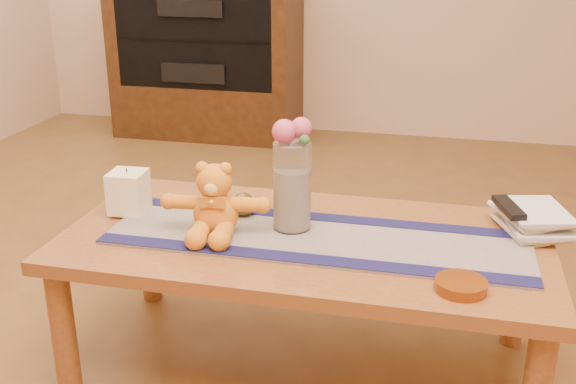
% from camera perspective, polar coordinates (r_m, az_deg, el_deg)
% --- Properties ---
extents(floor, '(5.50, 5.50, 0.00)m').
position_cam_1_polar(floor, '(2.19, 1.31, -14.47)').
color(floor, brown).
rests_on(floor, ground).
extents(coffee_table_top, '(1.40, 0.70, 0.04)m').
position_cam_1_polar(coffee_table_top, '(1.97, 1.42, -4.20)').
color(coffee_table_top, brown).
rests_on(coffee_table_top, floor).
extents(table_leg_fl, '(0.07, 0.07, 0.41)m').
position_cam_1_polar(table_leg_fl, '(2.07, -18.45, -11.21)').
color(table_leg_fl, brown).
rests_on(table_leg_fl, floor).
extents(table_leg_bl, '(0.07, 0.07, 0.41)m').
position_cam_1_polar(table_leg_bl, '(2.51, -11.66, -4.63)').
color(table_leg_bl, brown).
rests_on(table_leg_bl, floor).
extents(table_leg_br, '(0.07, 0.07, 0.41)m').
position_cam_1_polar(table_leg_br, '(2.31, 18.80, -7.66)').
color(table_leg_br, brown).
rests_on(table_leg_br, floor).
extents(persian_runner, '(1.20, 0.36, 0.01)m').
position_cam_1_polar(persian_runner, '(1.94, 2.39, -3.91)').
color(persian_runner, '#201A4B').
rests_on(persian_runner, coffee_table_top).
extents(runner_border_near, '(1.20, 0.07, 0.00)m').
position_cam_1_polar(runner_border_near, '(1.81, 1.51, -5.64)').
color(runner_border_near, '#15143E').
rests_on(runner_border_near, persian_runner).
extents(runner_border_far, '(1.20, 0.07, 0.00)m').
position_cam_1_polar(runner_border_far, '(2.07, 3.16, -2.15)').
color(runner_border_far, '#15143E').
rests_on(runner_border_far, persian_runner).
extents(teddy_bear, '(0.33, 0.28, 0.20)m').
position_cam_1_polar(teddy_bear, '(1.94, -6.17, -0.62)').
color(teddy_bear, orange).
rests_on(teddy_bear, persian_runner).
extents(pillar_candle, '(0.12, 0.12, 0.13)m').
position_cam_1_polar(pillar_candle, '(2.15, -13.34, 0.03)').
color(pillar_candle, '#FEF4BB').
rests_on(pillar_candle, persian_runner).
extents(candle_wick, '(0.00, 0.00, 0.01)m').
position_cam_1_polar(candle_wick, '(2.12, -13.49, 1.81)').
color(candle_wick, black).
rests_on(candle_wick, pillar_candle).
extents(glass_vase, '(0.11, 0.11, 0.26)m').
position_cam_1_polar(glass_vase, '(1.95, 0.34, 0.48)').
color(glass_vase, silver).
rests_on(glass_vase, persian_runner).
extents(potpourri_fill, '(0.09, 0.09, 0.18)m').
position_cam_1_polar(potpourri_fill, '(1.96, 0.34, -0.59)').
color(potpourri_fill, beige).
rests_on(potpourri_fill, glass_vase).
extents(rose_left, '(0.07, 0.07, 0.07)m').
position_cam_1_polar(rose_left, '(1.89, -0.31, 5.13)').
color(rose_left, '#C94666').
rests_on(rose_left, glass_vase).
extents(rose_right, '(0.06, 0.06, 0.06)m').
position_cam_1_polar(rose_right, '(1.89, 1.13, 5.45)').
color(rose_right, '#C94666').
rests_on(rose_right, glass_vase).
extents(blue_flower_back, '(0.04, 0.04, 0.04)m').
position_cam_1_polar(blue_flower_back, '(1.93, 0.88, 5.22)').
color(blue_flower_back, '#464D97').
rests_on(blue_flower_back, glass_vase).
extents(blue_flower_side, '(0.04, 0.04, 0.04)m').
position_cam_1_polar(blue_flower_side, '(1.92, -0.39, 4.95)').
color(blue_flower_side, '#464D97').
rests_on(blue_flower_side, glass_vase).
extents(leaf_sprig, '(0.03, 0.03, 0.03)m').
position_cam_1_polar(leaf_sprig, '(1.87, 1.40, 4.43)').
color(leaf_sprig, '#33662D').
rests_on(leaf_sprig, glass_vase).
extents(bronze_ball, '(0.10, 0.10, 0.07)m').
position_cam_1_polar(bronze_ball, '(2.07, -3.79, -1.04)').
color(bronze_ball, brown).
rests_on(bronze_ball, persian_runner).
extents(book_bottom, '(0.23, 0.27, 0.02)m').
position_cam_1_polar(book_bottom, '(2.07, 17.83, -3.05)').
color(book_bottom, beige).
rests_on(book_bottom, coffee_table_top).
extents(book_lower, '(0.21, 0.25, 0.02)m').
position_cam_1_polar(book_lower, '(2.06, 18.06, -2.61)').
color(book_lower, beige).
rests_on(book_lower, book_bottom).
extents(book_upper, '(0.24, 0.27, 0.02)m').
position_cam_1_polar(book_upper, '(2.06, 17.76, -2.06)').
color(book_upper, beige).
rests_on(book_upper, book_lower).
extents(book_top, '(0.21, 0.26, 0.02)m').
position_cam_1_polar(book_top, '(2.05, 18.13, -1.61)').
color(book_top, beige).
rests_on(book_top, book_upper).
extents(tv_remote, '(0.09, 0.17, 0.02)m').
position_cam_1_polar(tv_remote, '(2.04, 18.16, -1.24)').
color(tv_remote, black).
rests_on(tv_remote, book_top).
extents(amber_dish, '(0.14, 0.14, 0.03)m').
position_cam_1_polar(amber_dish, '(1.72, 14.40, -7.66)').
color(amber_dish, '#BF5914').
rests_on(amber_dish, coffee_table_top).
extents(media_cabinet, '(1.20, 0.50, 1.10)m').
position_cam_1_polar(media_cabinet, '(4.57, -6.90, 11.60)').
color(media_cabinet, black).
rests_on(media_cabinet, floor).
extents(cabinet_cavity, '(1.02, 0.03, 0.61)m').
position_cam_1_polar(cabinet_cavity, '(4.34, -8.05, 12.54)').
color(cabinet_cavity, black).
rests_on(cabinet_cavity, media_cabinet).
extents(cabinet_shelf, '(1.02, 0.20, 0.02)m').
position_cam_1_polar(cabinet_shelf, '(4.41, -7.64, 12.70)').
color(cabinet_shelf, black).
rests_on(cabinet_shelf, media_cabinet).
extents(stereo_upper, '(0.42, 0.28, 0.10)m').
position_cam_1_polar(stereo_upper, '(4.41, -7.67, 15.28)').
color(stereo_upper, black).
rests_on(stereo_upper, media_cabinet).
extents(stereo_lower, '(0.42, 0.28, 0.12)m').
position_cam_1_polar(stereo_lower, '(4.46, -7.43, 10.22)').
color(stereo_lower, black).
rests_on(stereo_lower, media_cabinet).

